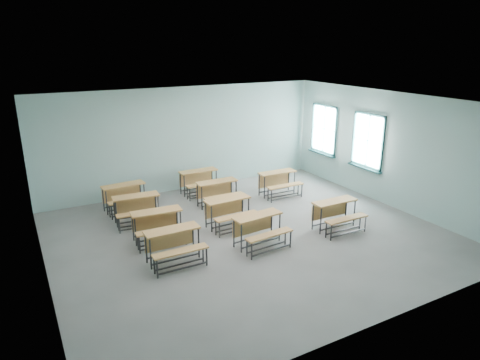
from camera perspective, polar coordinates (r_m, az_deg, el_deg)
The scene contains 11 objects.
room at distance 9.95m, azimuth 1.61°, elevation 1.20°, with size 9.04×8.04×3.24m.
desk_unit_r0c0 at distance 9.13m, azimuth -8.77°, elevation -8.07°, with size 1.17×0.78×0.73m.
desk_unit_r0c1 at distance 9.74m, azimuth 2.67°, elevation -6.16°, with size 1.22×0.87×0.73m.
desk_unit_r0c2 at distance 10.84m, azimuth 12.80°, elevation -4.04°, with size 1.17×0.79×0.73m.
desk_unit_r1c0 at distance 10.14m, azimuth -10.91°, elevation -5.48°, with size 1.22×0.87×0.73m.
desk_unit_r1c1 at distance 10.71m, azimuth -1.41°, elevation -3.84°, with size 1.19×0.82×0.73m.
desk_unit_r2c0 at distance 11.22m, azimuth -13.56°, elevation -3.33°, with size 1.23×0.88×0.73m.
desk_unit_r2c1 at distance 12.05m, azimuth -2.88°, elevation -1.34°, with size 1.18×0.80×0.73m.
desk_unit_r2c2 at distance 12.96m, azimuth 5.21°, elevation -0.00°, with size 1.18×0.81×0.73m.
desk_unit_r3c0 at distance 12.17m, azimuth -15.08°, elevation -1.76°, with size 1.22×0.87×0.73m.
desk_unit_r3c1 at distance 13.09m, azimuth -5.37°, elevation 0.18°, with size 1.17×0.79×0.73m.
Camera 1 is at (-4.74, -8.18, 4.46)m, focal length 32.00 mm.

